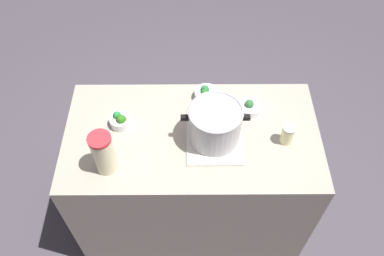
{
  "coord_description": "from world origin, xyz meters",
  "views": [
    {
      "loc": [
        0.01,
        1.26,
        2.59
      ],
      "look_at": [
        0.0,
        0.0,
        0.95
      ],
      "focal_mm": 37.45,
      "sensor_mm": 36.0,
      "label": 1
    }
  ],
  "objects_px": {
    "cooking_pot": "(215,124)",
    "mason_jar": "(287,134)",
    "lemonade_pitcher": "(103,153)",
    "broccoli_bowl_back": "(206,94)",
    "broccoli_bowl_front": "(249,107)",
    "broccoli_bowl_center": "(120,120)"
  },
  "relations": [
    {
      "from": "mason_jar",
      "to": "broccoli_bowl_front",
      "type": "height_order",
      "value": "mason_jar"
    },
    {
      "from": "broccoli_bowl_back",
      "to": "mason_jar",
      "type": "bearing_deg",
      "value": 143.28
    },
    {
      "from": "lemonade_pitcher",
      "to": "broccoli_bowl_back",
      "type": "xyz_separation_m",
      "value": [
        -0.5,
        -0.46,
        -0.09
      ]
    },
    {
      "from": "mason_jar",
      "to": "broccoli_bowl_back",
      "type": "relative_size",
      "value": 0.85
    },
    {
      "from": "broccoli_bowl_front",
      "to": "broccoli_bowl_center",
      "type": "distance_m",
      "value": 0.7
    },
    {
      "from": "cooking_pot",
      "to": "broccoli_bowl_back",
      "type": "relative_size",
      "value": 2.6
    },
    {
      "from": "broccoli_bowl_center",
      "to": "broccoli_bowl_back",
      "type": "xyz_separation_m",
      "value": [
        -0.46,
        -0.19,
        -0.0
      ]
    },
    {
      "from": "lemonade_pitcher",
      "to": "broccoli_bowl_front",
      "type": "relative_size",
      "value": 1.91
    },
    {
      "from": "cooking_pot",
      "to": "broccoli_bowl_back",
      "type": "bearing_deg",
      "value": -82.92
    },
    {
      "from": "cooking_pot",
      "to": "broccoli_bowl_center",
      "type": "distance_m",
      "value": 0.51
    },
    {
      "from": "broccoli_bowl_front",
      "to": "broccoli_bowl_back",
      "type": "height_order",
      "value": "broccoli_bowl_back"
    },
    {
      "from": "cooking_pot",
      "to": "mason_jar",
      "type": "relative_size",
      "value": 3.04
    },
    {
      "from": "cooking_pot",
      "to": "broccoli_bowl_center",
      "type": "xyz_separation_m",
      "value": [
        0.49,
        -0.09,
        -0.08
      ]
    },
    {
      "from": "lemonade_pitcher",
      "to": "broccoli_bowl_center",
      "type": "relative_size",
      "value": 2.15
    },
    {
      "from": "broccoli_bowl_center",
      "to": "broccoli_bowl_back",
      "type": "bearing_deg",
      "value": -157.71
    },
    {
      "from": "mason_jar",
      "to": "cooking_pot",
      "type": "bearing_deg",
      "value": -3.79
    },
    {
      "from": "mason_jar",
      "to": "broccoli_bowl_center",
      "type": "relative_size",
      "value": 1.0
    },
    {
      "from": "lemonade_pitcher",
      "to": "broccoli_bowl_back",
      "type": "relative_size",
      "value": 1.83
    },
    {
      "from": "broccoli_bowl_front",
      "to": "broccoli_bowl_center",
      "type": "height_order",
      "value": "broccoli_bowl_center"
    },
    {
      "from": "mason_jar",
      "to": "broccoli_bowl_back",
      "type": "xyz_separation_m",
      "value": [
        0.4,
        -0.3,
        -0.03
      ]
    },
    {
      "from": "lemonade_pitcher",
      "to": "broccoli_bowl_back",
      "type": "bearing_deg",
      "value": -137.62
    },
    {
      "from": "mason_jar",
      "to": "broccoli_bowl_back",
      "type": "distance_m",
      "value": 0.51
    }
  ]
}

